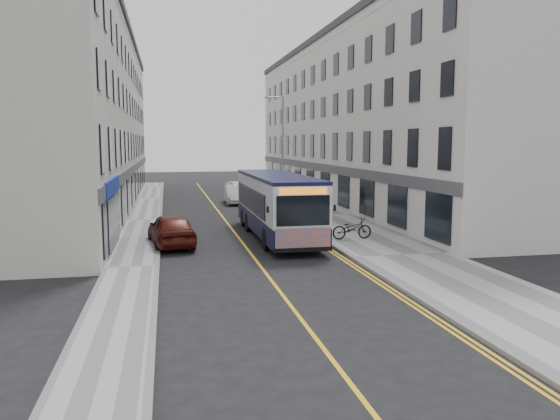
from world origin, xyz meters
name	(u,v)px	position (x,y,z in m)	size (l,w,h in m)	color
ground	(254,258)	(0.00, 0.00, 0.00)	(140.00, 140.00, 0.00)	black
pavement_east	(318,215)	(6.25, 12.00, 0.06)	(4.50, 64.00, 0.12)	#999A9C
pavement_west	(144,220)	(-5.00, 12.00, 0.06)	(2.00, 64.00, 0.12)	#999A9C
kerb_east	(285,216)	(4.00, 12.00, 0.07)	(0.18, 64.00, 0.13)	slate
kerb_west	(160,220)	(-4.00, 12.00, 0.07)	(0.18, 64.00, 0.13)	slate
road_centre_line	(224,219)	(0.00, 12.00, 0.00)	(0.12, 64.00, 0.01)	yellow
road_dbl_yellow_inner	(279,217)	(3.55, 12.00, 0.00)	(0.10, 64.00, 0.01)	yellow
road_dbl_yellow_outer	(282,217)	(3.75, 12.00, 0.00)	(0.10, 64.00, 0.01)	yellow
terrace_east	(351,123)	(11.50, 21.00, 6.50)	(6.00, 46.00, 13.00)	silver
terrace_west	(91,121)	(-9.00, 21.00, 6.50)	(6.00, 46.00, 13.00)	beige
streetlamp	(282,150)	(4.17, 14.00, 4.38)	(1.32, 0.18, 8.00)	gray
city_bus	(277,203)	(1.95, 4.74, 1.77)	(2.60, 11.14, 3.24)	black
bicycle	(352,228)	(5.35, 2.78, 0.65)	(0.70, 2.02, 1.06)	black
pedestrian_near	(309,204)	(5.10, 10.01, 1.09)	(0.71, 0.46, 1.94)	brown
pedestrian_far	(327,200)	(7.21, 13.20, 0.98)	(0.84, 0.65, 1.72)	black
car_white	(235,194)	(1.80, 20.74, 0.73)	(1.55, 4.43, 1.46)	silver
car_maroon	(171,229)	(-3.40, 3.42, 0.79)	(1.86, 4.62, 1.57)	#4D140C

